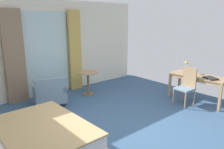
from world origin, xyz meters
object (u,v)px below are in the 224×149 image
at_px(bed, 19,148).
at_px(armchair_by_window, 50,94).
at_px(closed_book, 211,78).
at_px(round_cafe_table, 88,78).
at_px(desk_chair, 187,85).
at_px(desk_lamp, 187,64).
at_px(writing_desk, 198,79).

distance_m(bed, armchair_by_window, 2.40).
xyz_separation_m(closed_book, round_cafe_table, (-1.88, 2.76, -0.23)).
bearing_deg(armchair_by_window, bed, -126.34).
bearing_deg(closed_book, armchair_by_window, 165.04).
bearing_deg(round_cafe_table, closed_book, -55.78).
bearing_deg(round_cafe_table, desk_chair, -57.10).
xyz_separation_m(desk_chair, desk_lamp, (0.43, 0.28, 0.46)).
bearing_deg(desk_chair, armchair_by_window, 140.89).
distance_m(writing_desk, round_cafe_table, 3.10).
height_order(desk_lamp, round_cafe_table, desk_lamp).
height_order(desk_lamp, closed_book, desk_lamp).
relative_size(writing_desk, closed_book, 4.47).
height_order(bed, armchair_by_window, bed).
relative_size(desk_chair, desk_lamp, 2.45).
xyz_separation_m(writing_desk, round_cafe_table, (-1.98, 2.39, -0.13)).
bearing_deg(closed_book, writing_desk, 100.46).
relative_size(bed, closed_book, 6.04).
relative_size(writing_desk, round_cafe_table, 2.17).
xyz_separation_m(desk_chair, closed_book, (0.37, -0.43, 0.20)).
bearing_deg(desk_chair, desk_lamp, 33.10).
height_order(bed, closed_book, bed).
distance_m(desk_chair, armchair_by_window, 3.56).
relative_size(closed_book, armchair_by_window, 0.37).
relative_size(bed, round_cafe_table, 2.93).
relative_size(desk_lamp, armchair_by_window, 0.44).
distance_m(desk_chair, round_cafe_table, 2.77).
bearing_deg(closed_book, desk_chair, 156.18).
height_order(writing_desk, desk_chair, desk_chair).
bearing_deg(closed_book, round_cafe_table, 149.78).
relative_size(armchair_by_window, round_cafe_table, 1.32).
distance_m(writing_desk, desk_lamp, 0.50).
height_order(armchair_by_window, round_cafe_table, armchair_by_window).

